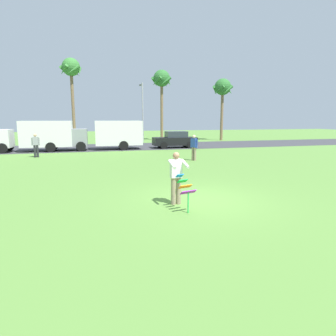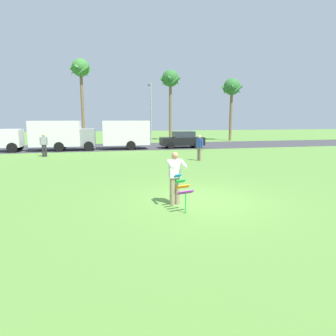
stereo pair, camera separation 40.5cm
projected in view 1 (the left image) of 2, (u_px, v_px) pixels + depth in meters
ground_plane at (200, 200)px, 10.08m from camera, size 120.00×120.00×0.00m
road_strip at (127, 147)px, 29.47m from camera, size 120.00×8.00×0.01m
person_kite_flyer at (176, 176)px, 9.39m from camera, size 0.55×0.67×1.73m
kite_held at (185, 188)px, 8.69m from camera, size 0.53×0.70×1.11m
parked_truck_white_box at (37, 135)px, 24.88m from camera, size 6.72×2.17×2.62m
parked_truck_grey_van at (110, 134)px, 26.47m from camera, size 6.74×2.21×2.62m
parked_car_black at (175, 140)px, 28.19m from camera, size 4.21×1.85×1.60m
palm_tree_right_near at (71, 71)px, 34.29m from camera, size 2.58×2.71×9.92m
palm_tree_centre_far at (162, 82)px, 36.78m from camera, size 2.58×2.71×8.95m
palm_tree_far_left at (223, 89)px, 37.17m from camera, size 2.58×2.71×7.91m
streetlight_pole at (142, 109)px, 34.42m from camera, size 0.24×1.65×7.00m
person_walker_near at (36, 145)px, 21.10m from camera, size 0.57×0.25×1.73m
person_walker_far at (194, 147)px, 19.47m from camera, size 0.38×0.49×1.73m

